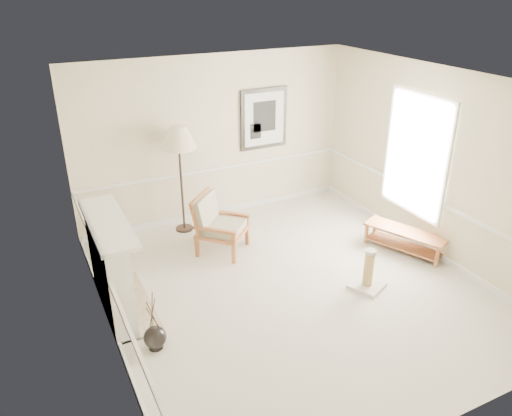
% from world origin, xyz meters
% --- Properties ---
extents(ground, '(5.50, 5.50, 0.00)m').
position_xyz_m(ground, '(0.00, 0.00, 0.00)').
color(ground, silver).
rests_on(ground, ground).
extents(room, '(5.04, 5.54, 2.92)m').
position_xyz_m(room, '(0.14, 0.08, 1.87)').
color(room, beige).
rests_on(room, ground).
extents(fireplace, '(0.64, 1.64, 1.31)m').
position_xyz_m(fireplace, '(-2.34, 0.60, 0.64)').
color(fireplace, white).
rests_on(fireplace, ground).
extents(floor_vase, '(0.27, 0.27, 0.80)m').
position_xyz_m(floor_vase, '(-2.09, -0.38, 0.15)').
color(floor_vase, black).
rests_on(floor_vase, ground).
extents(armchair, '(1.02, 1.02, 0.93)m').
position_xyz_m(armchair, '(-0.53, 1.49, 0.50)').
color(armchair, '#9E5A33').
rests_on(armchair, ground).
extents(floor_lamp, '(0.76, 0.76, 1.86)m').
position_xyz_m(floor_lamp, '(-0.77, 2.40, 1.62)').
color(floor_lamp, black).
rests_on(floor_lamp, ground).
extents(bench, '(0.89, 1.35, 0.37)m').
position_xyz_m(bench, '(2.15, 0.10, 0.25)').
color(bench, '#9E5A33').
rests_on(bench, ground).
extents(scratching_post, '(0.57, 0.57, 0.61)m').
position_xyz_m(scratching_post, '(0.97, -0.48, 0.19)').
color(scratching_post, silver).
rests_on(scratching_post, ground).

